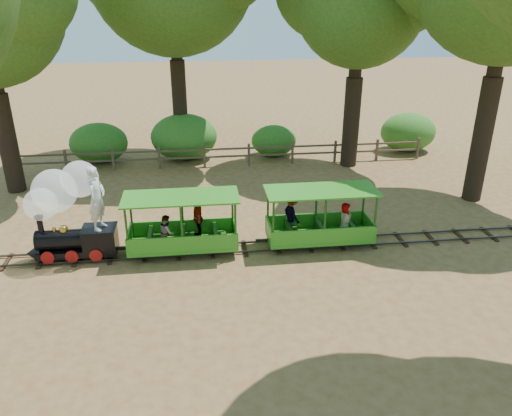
{
  "coord_description": "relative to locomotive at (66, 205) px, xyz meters",
  "views": [
    {
      "loc": [
        -1.3,
        -13.49,
        7.31
      ],
      "look_at": [
        0.41,
        0.5,
        1.14
      ],
      "focal_mm": 35.0,
      "sensor_mm": 36.0,
      "label": 1
    }
  ],
  "objects": [
    {
      "name": "locomotive",
      "position": [
        0.0,
        0.0,
        0.0
      ],
      "size": [
        2.64,
        1.24,
        3.03
      ],
      "color": "black",
      "rests_on": "ground"
    },
    {
      "name": "shrub_mid_e",
      "position": [
        7.41,
        9.24,
        -0.98
      ],
      "size": [
        2.15,
        1.65,
        1.49
      ],
      "primitive_type": "ellipsoid",
      "color": "#2D6B1E",
      "rests_on": "ground"
    },
    {
      "name": "shrub_mid_w",
      "position": [
        3.19,
        9.24,
        -0.66
      ],
      "size": [
        3.07,
        2.36,
        2.12
      ],
      "primitive_type": "ellipsoid",
      "color": "#2D6B1E",
      "rests_on": "ground"
    },
    {
      "name": "track",
      "position": [
        5.08,
        -0.06,
        -1.65
      ],
      "size": [
        22.0,
        1.0,
        0.1
      ],
      "color": "#3F3D3A",
      "rests_on": "ground"
    },
    {
      "name": "carriage_front",
      "position": [
        3.26,
        -0.04,
        -0.95
      ],
      "size": [
        3.36,
        1.4,
        1.75
      ],
      "color": "#33911F",
      "rests_on": "track"
    },
    {
      "name": "carriage_rear",
      "position": [
        7.24,
        -0.02,
        -0.93
      ],
      "size": [
        3.36,
        1.37,
        1.75
      ],
      "color": "#33911F",
      "rests_on": "track"
    },
    {
      "name": "shrub_east",
      "position": [
        14.08,
        9.24,
        -0.79
      ],
      "size": [
        2.71,
        2.08,
        1.87
      ],
      "primitive_type": "ellipsoid",
      "color": "#2D6B1E",
      "rests_on": "ground"
    },
    {
      "name": "fence",
      "position": [
        5.08,
        7.94,
        -1.14
      ],
      "size": [
        18.1,
        0.1,
        1.0
      ],
      "color": "brown",
      "rests_on": "ground"
    },
    {
      "name": "ground",
      "position": [
        5.08,
        -0.06,
        -1.72
      ],
      "size": [
        90.0,
        90.0,
        0.0
      ],
      "primitive_type": "plane",
      "color": "#9E7344",
      "rests_on": "ground"
    },
    {
      "name": "shrub_west",
      "position": [
        -0.7,
        9.24,
        -0.81
      ],
      "size": [
        2.63,
        2.02,
        1.82
      ],
      "primitive_type": "ellipsoid",
      "color": "#2D6B1E",
      "rests_on": "ground"
    }
  ]
}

